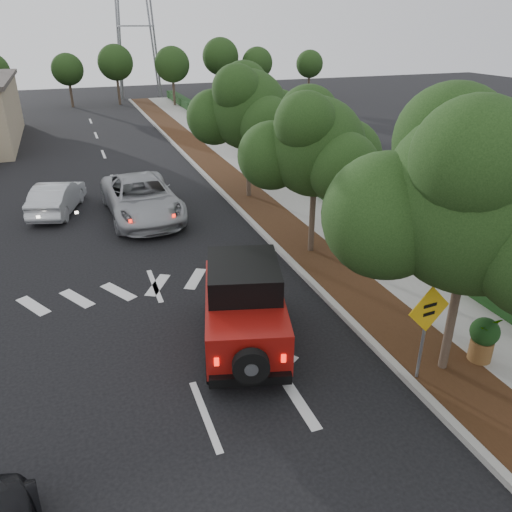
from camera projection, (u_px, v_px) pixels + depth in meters
ground at (205, 415)px, 10.38m from camera, size 120.00×120.00×0.00m
curb at (235, 205)px, 21.97m from camera, size 0.20×70.00×0.15m
planting_strip at (256, 203)px, 22.29m from camera, size 1.80×70.00×0.12m
sidewalk at (295, 198)px, 22.89m from camera, size 2.00×70.00×0.12m
hedge at (323, 188)px, 23.19m from camera, size 0.80×70.00×0.80m
transmission_tower at (142, 98)px, 52.96m from camera, size 7.00×4.00×28.00m
street_tree_near at (441, 370)px, 11.72m from camera, size 3.80×3.80×5.92m
street_tree_mid at (310, 253)px, 17.66m from camera, size 3.20×3.20×5.32m
street_tree_far at (249, 198)px, 23.17m from camera, size 3.40×3.40×5.62m
red_jeep at (244, 304)px, 12.35m from camera, size 2.82×4.41×2.16m
silver_suv_ahead at (142, 198)px, 20.59m from camera, size 2.96×6.02×1.64m
silver_sedan_oncoming at (57, 197)px, 21.15m from camera, size 2.51×4.29×1.33m
speed_hump_sign at (427, 321)px, 10.67m from camera, size 1.10×0.13×2.35m
terracotta_planter at (484, 335)px, 11.63m from camera, size 0.67×0.67×1.17m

